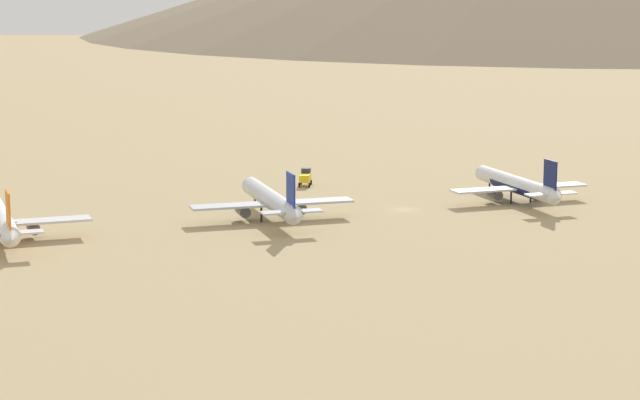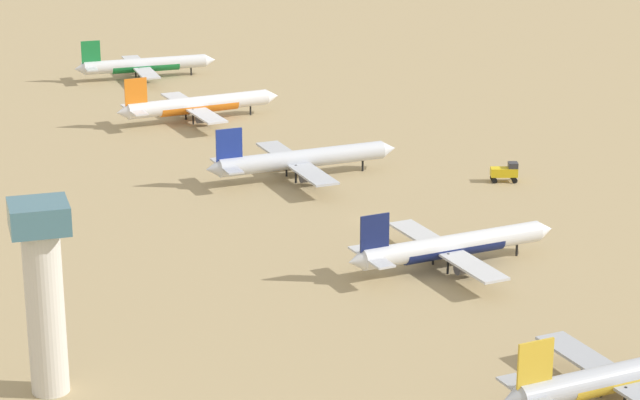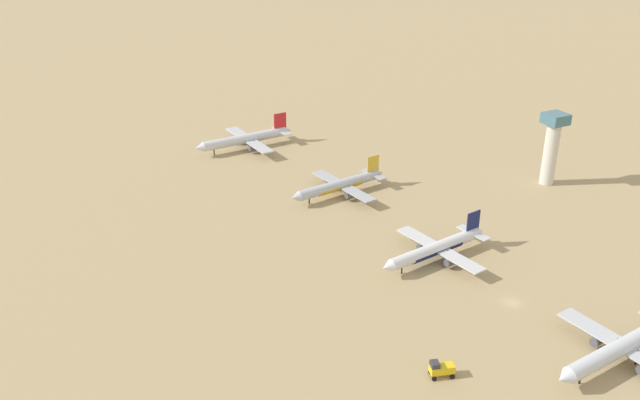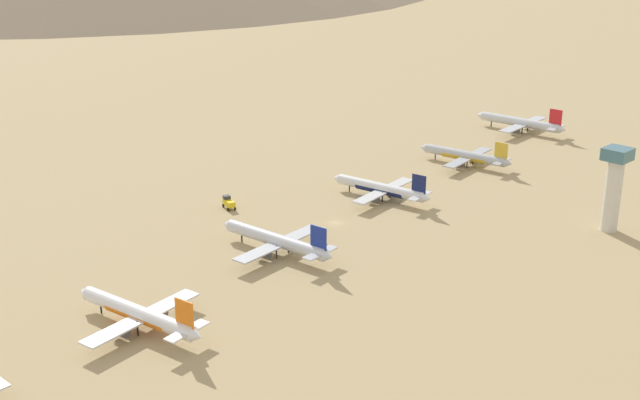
{
  "view_description": "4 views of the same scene",
  "coord_description": "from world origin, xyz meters",
  "px_view_note": "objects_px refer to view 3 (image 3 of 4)",
  "views": [
    {
      "loc": [
        -240.25,
        64.14,
        47.52
      ],
      "look_at": [
        -8.9,
        19.25,
        4.32
      ],
      "focal_mm": 68.77,
      "sensor_mm": 36.0,
      "label": 1
    },
    {
      "loc": [
        -72.03,
        -203.98,
        73.05
      ],
      "look_at": [
        -8.53,
        3.49,
        3.5
      ],
      "focal_mm": 71.96,
      "sensor_mm": 36.0,
      "label": 2
    },
    {
      "loc": [
        107.44,
        104.73,
        93.82
      ],
      "look_at": [
        20.88,
        -64.11,
        6.11
      ],
      "focal_mm": 38.14,
      "sensor_mm": 36.0,
      "label": 3
    },
    {
      "loc": [
        -163.26,
        171.1,
        91.23
      ],
      "look_at": [
        10.89,
        -4.39,
        3.5
      ],
      "focal_mm": 47.1,
      "sensor_mm": 36.0,
      "label": 4
    }
  ],
  "objects_px": {
    "parked_jet_3": "(623,347)",
    "service_truck": "(441,368)",
    "parked_jet_0": "(246,139)",
    "parked_jet_2": "(437,248)",
    "parked_jet_1": "(340,185)",
    "control_tower": "(552,145)"
  },
  "relations": [
    {
      "from": "parked_jet_0",
      "to": "parked_jet_1",
      "type": "distance_m",
      "value": 56.89
    },
    {
      "from": "parked_jet_1",
      "to": "control_tower",
      "type": "bearing_deg",
      "value": 160.64
    },
    {
      "from": "parked_jet_0",
      "to": "control_tower",
      "type": "relative_size",
      "value": 1.64
    },
    {
      "from": "parked_jet_3",
      "to": "service_truck",
      "type": "bearing_deg",
      "value": -20.02
    },
    {
      "from": "parked_jet_0",
      "to": "service_truck",
      "type": "relative_size",
      "value": 7.36
    },
    {
      "from": "control_tower",
      "to": "service_truck",
      "type": "bearing_deg",
      "value": 35.39
    },
    {
      "from": "parked_jet_1",
      "to": "parked_jet_2",
      "type": "relative_size",
      "value": 1.0
    },
    {
      "from": "parked_jet_2",
      "to": "parked_jet_3",
      "type": "height_order",
      "value": "parked_jet_3"
    },
    {
      "from": "parked_jet_0",
      "to": "control_tower",
      "type": "xyz_separation_m",
      "value": [
        -79.91,
        79.79,
        10.24
      ]
    },
    {
      "from": "parked_jet_1",
      "to": "parked_jet_2",
      "type": "distance_m",
      "value": 50.38
    },
    {
      "from": "parked_jet_1",
      "to": "parked_jet_2",
      "type": "height_order",
      "value": "parked_jet_2"
    },
    {
      "from": "parked_jet_0",
      "to": "service_truck",
      "type": "height_order",
      "value": "parked_jet_0"
    },
    {
      "from": "parked_jet_0",
      "to": "parked_jet_3",
      "type": "bearing_deg",
      "value": 98.28
    },
    {
      "from": "parked_jet_0",
      "to": "control_tower",
      "type": "height_order",
      "value": "control_tower"
    },
    {
      "from": "parked_jet_3",
      "to": "service_truck",
      "type": "height_order",
      "value": "parked_jet_3"
    },
    {
      "from": "parked_jet_0",
      "to": "parked_jet_3",
      "type": "distance_m",
      "value": 162.2
    },
    {
      "from": "parked_jet_0",
      "to": "service_truck",
      "type": "distance_m",
      "value": 147.48
    },
    {
      "from": "parked_jet_2",
      "to": "service_truck",
      "type": "relative_size",
      "value": 6.69
    },
    {
      "from": "parked_jet_2",
      "to": "parked_jet_0",
      "type": "bearing_deg",
      "value": -82.46
    },
    {
      "from": "parked_jet_0",
      "to": "parked_jet_1",
      "type": "height_order",
      "value": "parked_jet_0"
    },
    {
      "from": "parked_jet_2",
      "to": "parked_jet_1",
      "type": "bearing_deg",
      "value": -87.01
    },
    {
      "from": "parked_jet_2",
      "to": "parked_jet_3",
      "type": "bearing_deg",
      "value": 99.72
    }
  ]
}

